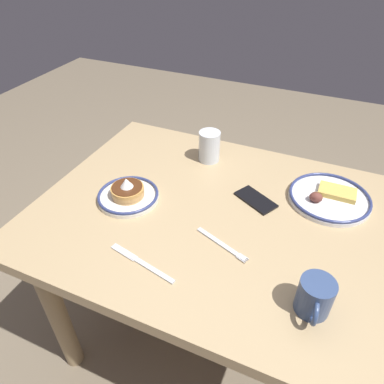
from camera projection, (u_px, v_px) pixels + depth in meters
name	position (u px, v px, depth m)	size (l,w,h in m)	color
ground_plane	(202.00, 330.00, 1.64)	(6.00, 6.00, 0.00)	#716450
dining_table	(205.00, 233.00, 1.25)	(1.11, 0.90, 0.74)	tan
plate_near_main	(329.00, 197.00, 1.21)	(0.27, 0.27, 0.05)	white
plate_center_pancakes	(128.00, 194.00, 1.21)	(0.21, 0.21, 0.09)	silver
coffee_mug	(315.00, 297.00, 0.85)	(0.09, 0.12, 0.10)	#334772
drinking_glass	(209.00, 148.00, 1.39)	(0.08, 0.08, 0.12)	silver
cell_phone	(256.00, 200.00, 1.21)	(0.14, 0.07, 0.01)	black
fork_near	(222.00, 244.00, 1.05)	(0.18, 0.08, 0.01)	silver
butter_knife	(142.00, 263.00, 1.00)	(0.23, 0.07, 0.01)	silver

